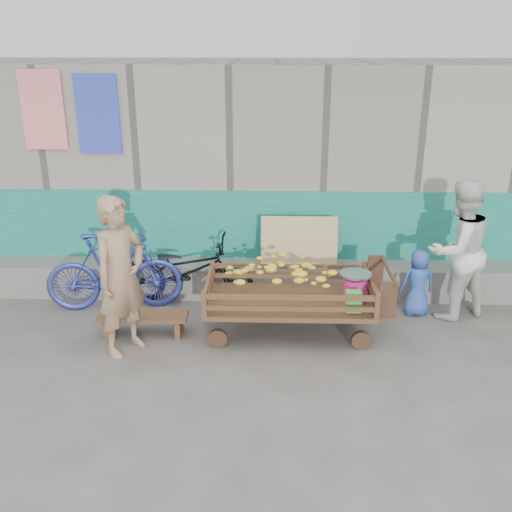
{
  "coord_description": "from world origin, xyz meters",
  "views": [
    {
      "loc": [
        -0.06,
        -4.82,
        3.29
      ],
      "look_at": [
        -0.23,
        1.2,
        1.0
      ],
      "focal_mm": 40.0,
      "sensor_mm": 36.0,
      "label": 1
    }
  ],
  "objects_px": {
    "bench": "(143,319)",
    "child": "(418,282)",
    "woman": "(458,250)",
    "bicycle_blue": "(114,272)",
    "vendor_man": "(121,277)",
    "banana_cart": "(286,285)",
    "bicycle_dark": "(186,270)"
  },
  "relations": [
    {
      "from": "bench",
      "to": "child",
      "type": "xyz_separation_m",
      "value": [
        3.35,
        0.64,
        0.24
      ]
    },
    {
      "from": "woman",
      "to": "bicycle_blue",
      "type": "xyz_separation_m",
      "value": [
        -4.29,
        0.06,
        -0.36
      ]
    },
    {
      "from": "vendor_man",
      "to": "woman",
      "type": "height_order",
      "value": "vendor_man"
    },
    {
      "from": "vendor_man",
      "to": "bicycle_blue",
      "type": "xyz_separation_m",
      "value": [
        -0.38,
        1.05,
        -0.38
      ]
    },
    {
      "from": "banana_cart",
      "to": "bicycle_blue",
      "type": "relative_size",
      "value": 1.24
    },
    {
      "from": "banana_cart",
      "to": "bench",
      "type": "relative_size",
      "value": 2.03
    },
    {
      "from": "banana_cart",
      "to": "bicycle_blue",
      "type": "bearing_deg",
      "value": 164.81
    },
    {
      "from": "bench",
      "to": "bicycle_dark",
      "type": "bearing_deg",
      "value": 65.81
    },
    {
      "from": "banana_cart",
      "to": "woman",
      "type": "relative_size",
      "value": 1.21
    },
    {
      "from": "woman",
      "to": "child",
      "type": "bearing_deg",
      "value": -27.37
    },
    {
      "from": "banana_cart",
      "to": "bench",
      "type": "height_order",
      "value": "banana_cart"
    },
    {
      "from": "bench",
      "to": "vendor_man",
      "type": "bearing_deg",
      "value": -107.4
    },
    {
      "from": "bench",
      "to": "banana_cart",
      "type": "bearing_deg",
      "value": 2.98
    },
    {
      "from": "bench",
      "to": "bicycle_dark",
      "type": "distance_m",
      "value": 1.0
    },
    {
      "from": "bench",
      "to": "child",
      "type": "distance_m",
      "value": 3.42
    },
    {
      "from": "vendor_man",
      "to": "woman",
      "type": "relative_size",
      "value": 1.02
    },
    {
      "from": "bench",
      "to": "bicycle_dark",
      "type": "xyz_separation_m",
      "value": [
        0.4,
        0.88,
        0.27
      ]
    },
    {
      "from": "woman",
      "to": "bicycle_dark",
      "type": "bearing_deg",
      "value": -28.37
    },
    {
      "from": "banana_cart",
      "to": "woman",
      "type": "height_order",
      "value": "woman"
    },
    {
      "from": "child",
      "to": "banana_cart",
      "type": "bearing_deg",
      "value": 11.2
    },
    {
      "from": "vendor_man",
      "to": "bicycle_blue",
      "type": "relative_size",
      "value": 1.04
    },
    {
      "from": "bench",
      "to": "bicycle_dark",
      "type": "height_order",
      "value": "bicycle_dark"
    },
    {
      "from": "banana_cart",
      "to": "woman",
      "type": "distance_m",
      "value": 2.19
    },
    {
      "from": "child",
      "to": "bicycle_blue",
      "type": "bearing_deg",
      "value": -7.78
    },
    {
      "from": "bench",
      "to": "woman",
      "type": "distance_m",
      "value": 3.9
    },
    {
      "from": "bicycle_dark",
      "to": "bicycle_blue",
      "type": "distance_m",
      "value": 0.91
    },
    {
      "from": "bicycle_blue",
      "to": "bench",
      "type": "bearing_deg",
      "value": -151.8
    },
    {
      "from": "bench",
      "to": "vendor_man",
      "type": "height_order",
      "value": "vendor_man"
    },
    {
      "from": "bench",
      "to": "vendor_man",
      "type": "xyz_separation_m",
      "value": [
        -0.12,
        -0.37,
        0.7
      ]
    },
    {
      "from": "child",
      "to": "bicycle_blue",
      "type": "xyz_separation_m",
      "value": [
        -3.85,
        0.03,
        0.09
      ]
    },
    {
      "from": "child",
      "to": "bicycle_dark",
      "type": "relative_size",
      "value": 0.49
    },
    {
      "from": "banana_cart",
      "to": "bicycle_dark",
      "type": "relative_size",
      "value": 1.2
    }
  ]
}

